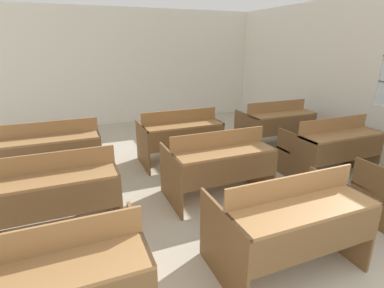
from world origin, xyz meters
name	(u,v)px	position (x,y,z in m)	size (l,w,h in m)	color
wall_back	(135,67)	(0.00, 7.19, 1.39)	(6.48, 0.06, 2.78)	white
wall_right_with_window	(346,77)	(3.21, 3.65, 1.38)	(0.06, 7.16, 2.78)	white
bench_front_left	(46,285)	(-1.92, 1.28, 0.49)	(1.31, 0.83, 0.93)	brown
bench_front_center	(288,221)	(0.04, 1.27, 0.49)	(1.31, 0.83, 0.93)	brown
bench_second_left	(54,192)	(-1.90, 2.67, 0.49)	(1.31, 0.83, 0.93)	brown
bench_second_center	(218,164)	(0.07, 2.69, 0.49)	(1.31, 0.83, 0.93)	brown
bench_second_right	(331,146)	(2.00, 2.67, 0.49)	(1.31, 0.83, 0.93)	brown
bench_third_left	(53,150)	(-1.94, 4.07, 0.49)	(1.31, 0.83, 0.93)	brown
bench_third_center	(180,135)	(0.04, 4.06, 0.49)	(1.31, 0.83, 0.93)	brown
bench_third_right	(275,124)	(2.04, 4.08, 0.49)	(1.31, 0.83, 0.93)	brown
wastepaper_bin	(285,126)	(2.93, 4.84, 0.14)	(0.28, 0.28, 0.28)	#33477A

